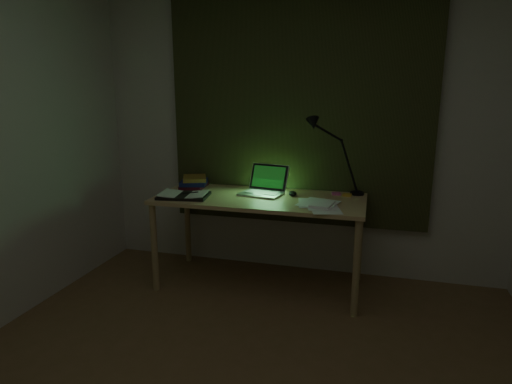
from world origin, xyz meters
TOP-DOWN VIEW (x-y plane):
  - wall_back at (0.00, 2.00)m, footprint 3.50×0.00m
  - curtain at (0.00, 1.96)m, footprint 2.20×0.06m
  - desk at (-0.22, 1.56)m, footprint 1.65×0.72m
  - laptop at (-0.23, 1.63)m, footprint 0.39×0.43m
  - open_textbook at (-0.80, 1.40)m, footprint 0.42×0.33m
  - book_stack at (-0.86, 1.74)m, footprint 0.27×0.30m
  - loose_papers at (0.24, 1.44)m, footprint 0.44×0.45m
  - mouse at (0.03, 1.67)m, footprint 0.08×0.11m
  - sticky_yellow at (0.45, 1.78)m, footprint 0.07×0.07m
  - sticky_pink at (0.36, 1.80)m, footprint 0.08×0.08m
  - desk_lamp at (0.52, 1.85)m, footprint 0.42×0.34m

SIDE VIEW (x-z plane):
  - desk at x=-0.22m, z-range 0.00..0.75m
  - sticky_yellow at x=0.45m, z-range 0.75..0.77m
  - sticky_pink at x=0.36m, z-range 0.75..0.77m
  - loose_papers at x=0.24m, z-range 0.75..0.77m
  - open_textbook at x=-0.80m, z-range 0.75..0.78m
  - mouse at x=0.03m, z-range 0.75..0.79m
  - book_stack at x=-0.86m, z-range 0.75..0.86m
  - laptop at x=-0.23m, z-range 0.75..0.99m
  - desk_lamp at x=0.52m, z-range 0.75..1.35m
  - wall_back at x=0.00m, z-range 0.00..2.50m
  - curtain at x=0.00m, z-range 0.45..2.45m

